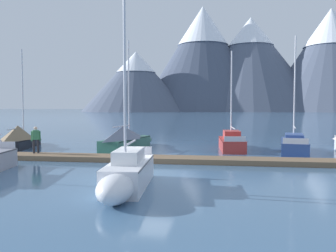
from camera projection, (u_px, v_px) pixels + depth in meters
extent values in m
plane|color=#426689|center=(145.00, 175.00, 16.42)|extent=(700.00, 700.00, 0.00)
cone|color=#4C566B|center=(136.00, 82.00, 211.73)|extent=(65.95, 65.95, 36.64)
cone|color=white|center=(136.00, 62.00, 211.04)|extent=(24.28, 24.28, 12.85)
cone|color=#424C60|center=(203.00, 59.00, 231.48)|extent=(86.77, 86.77, 69.94)
cone|color=white|center=(203.00, 26.00, 230.21)|extent=(33.97, 33.97, 26.08)
cone|color=#4C566B|center=(250.00, 64.00, 229.55)|extent=(93.30, 93.30, 62.10)
cone|color=white|center=(251.00, 32.00, 228.31)|extent=(30.05, 30.05, 19.05)
cone|color=#4C566B|center=(330.00, 60.00, 215.26)|extent=(83.22, 83.22, 64.10)
cone|color=white|center=(331.00, 27.00, 214.10)|extent=(32.60, 32.60, 23.91)
cube|color=brown|center=(162.00, 159.00, 20.34)|extent=(29.20, 2.95, 0.30)
cylinder|color=#38383D|center=(160.00, 162.00, 19.65)|extent=(27.98, 1.47, 0.24)
cylinder|color=#38383D|center=(164.00, 158.00, 21.02)|extent=(27.98, 1.47, 0.24)
cube|color=black|center=(20.00, 143.00, 27.10)|extent=(2.62, 4.95, 0.72)
ellipsoid|color=black|center=(32.00, 140.00, 29.76)|extent=(1.76, 2.08, 0.69)
cube|color=black|center=(20.00, 139.00, 27.08)|extent=(2.63, 4.87, 0.06)
cylinder|color=silver|center=(23.00, 94.00, 27.64)|extent=(0.10, 0.10, 7.11)
cylinder|color=silver|center=(16.00, 129.00, 26.27)|extent=(0.73, 3.00, 0.08)
pyramid|color=#7A664C|center=(18.00, 132.00, 26.69)|extent=(2.66, 4.09, 1.06)
cube|color=#336B56|center=(126.00, 144.00, 26.01)|extent=(2.47, 5.83, 0.87)
ellipsoid|color=#336B56|center=(143.00, 140.00, 29.02)|extent=(1.70, 2.29, 0.83)
cube|color=#163027|center=(126.00, 139.00, 25.99)|extent=(2.49, 5.72, 0.06)
cylinder|color=silver|center=(129.00, 89.00, 26.31)|extent=(0.10, 0.10, 7.38)
cylinder|color=silver|center=(121.00, 126.00, 25.25)|extent=(0.46, 2.56, 0.08)
pyramid|color=slate|center=(123.00, 132.00, 25.56)|extent=(2.55, 4.75, 0.93)
cube|color=white|center=(129.00, 174.00, 14.03)|extent=(1.91, 4.56, 1.03)
ellipsoid|color=white|center=(115.00, 189.00, 11.48)|extent=(1.43, 2.11, 0.98)
cube|color=slate|center=(129.00, 163.00, 14.01)|extent=(1.94, 4.47, 0.06)
cylinder|color=silver|center=(125.00, 62.00, 12.96)|extent=(0.10, 0.10, 7.86)
cylinder|color=silver|center=(130.00, 143.00, 14.19)|extent=(0.31, 2.10, 0.08)
cube|color=white|center=(129.00, 156.00, 13.88)|extent=(1.22, 2.09, 0.51)
cube|color=silver|center=(138.00, 150.00, 16.12)|extent=(1.30, 0.24, 0.36)
cube|color=#B2332D|center=(232.00, 144.00, 25.65)|extent=(2.07, 4.69, 0.86)
ellipsoid|color=#B2332D|center=(228.00, 141.00, 28.24)|extent=(1.56, 2.03, 0.82)
cube|color=#501614|center=(232.00, 139.00, 25.62)|extent=(2.10, 4.60, 0.06)
cylinder|color=silver|center=(231.00, 95.00, 26.05)|extent=(0.10, 0.10, 6.57)
cylinder|color=silver|center=(233.00, 128.00, 24.75)|extent=(0.37, 2.89, 0.08)
cube|color=#C03A35|center=(232.00, 135.00, 25.72)|extent=(1.34, 2.15, 0.59)
cube|color=silver|center=(235.00, 139.00, 23.43)|extent=(1.46, 0.25, 0.36)
cube|color=navy|center=(294.00, 147.00, 23.92)|extent=(2.37, 5.55, 0.92)
ellipsoid|color=navy|center=(293.00, 142.00, 26.78)|extent=(1.65, 2.01, 0.88)
cube|color=#121D39|center=(294.00, 141.00, 23.90)|extent=(2.40, 5.45, 0.06)
cylinder|color=silver|center=(295.00, 88.00, 24.67)|extent=(0.10, 0.10, 7.37)
cylinder|color=silver|center=(295.00, 127.00, 23.37)|extent=(0.48, 3.05, 0.08)
cube|color=#2F4A8A|center=(294.00, 137.00, 24.01)|extent=(1.48, 2.55, 0.43)
cube|color=silver|center=(296.00, 141.00, 21.41)|extent=(1.51, 0.30, 0.36)
cylinder|color=#232328|center=(34.00, 147.00, 21.75)|extent=(0.14, 0.14, 0.86)
cylinder|color=#232328|center=(38.00, 146.00, 21.90)|extent=(0.14, 0.14, 0.86)
cube|color=#387A4C|center=(36.00, 135.00, 21.78)|extent=(0.43, 0.42, 0.60)
sphere|color=beige|center=(36.00, 128.00, 21.76)|extent=(0.22, 0.22, 0.22)
cylinder|color=#387A4C|center=(32.00, 136.00, 21.65)|extent=(0.09, 0.09, 0.62)
cylinder|color=#387A4C|center=(40.00, 136.00, 21.93)|extent=(0.09, 0.09, 0.62)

